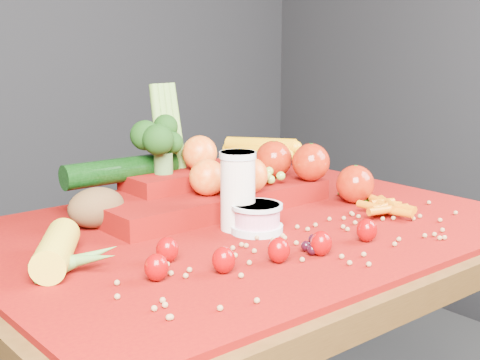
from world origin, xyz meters
TOP-DOWN VIEW (x-y plane):
  - table at (0.00, 0.00)m, footprint 1.10×0.80m
  - red_cloth at (0.00, 0.00)m, footprint 1.05×0.75m
  - milk_glass at (-0.03, -0.01)m, footprint 0.07×0.07m
  - yogurt_bowl at (-0.01, -0.05)m, footprint 0.10×0.10m
  - strawberry_scatter at (-0.13, -0.17)m, footprint 0.44×0.18m
  - dark_grape_cluster at (-0.01, -0.20)m, footprint 0.06×0.05m
  - soybean_scatter at (0.00, -0.20)m, footprint 0.84×0.24m
  - corn_ear at (-0.38, -0.01)m, footprint 0.25×0.27m
  - potato at (-0.23, 0.18)m, footprint 0.12×0.08m
  - baby_carrot_pile at (0.27, -0.12)m, footprint 0.17×0.17m
  - green_bean_pile at (0.33, -0.01)m, footprint 0.14×0.12m
  - produce_mound at (0.05, 0.15)m, footprint 0.61×0.37m

SIDE VIEW (x-z plane):
  - table at x=0.00m, z-range 0.28..1.03m
  - red_cloth at x=0.00m, z-range 0.75..0.76m
  - soybean_scatter at x=0.00m, z-range 0.76..0.77m
  - green_bean_pile at x=0.33m, z-range 0.76..0.77m
  - dark_grape_cluster at x=-0.01m, z-range 0.76..0.79m
  - baby_carrot_pile at x=0.27m, z-range 0.76..0.79m
  - corn_ear at x=-0.38m, z-range 0.76..0.81m
  - strawberry_scatter at x=-0.13m, z-range 0.76..0.81m
  - yogurt_bowl at x=-0.01m, z-range 0.76..0.82m
  - potato at x=-0.23m, z-range 0.76..0.84m
  - produce_mound at x=0.05m, z-range 0.69..0.96m
  - milk_glass at x=-0.03m, z-range 0.77..0.92m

